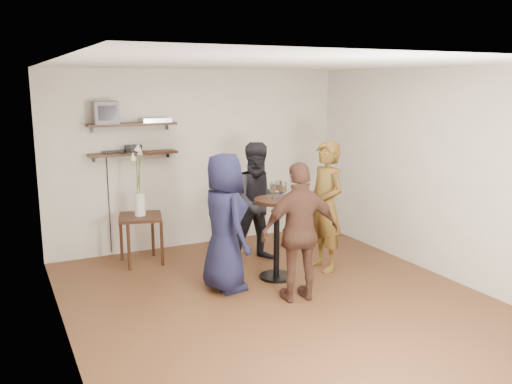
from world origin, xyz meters
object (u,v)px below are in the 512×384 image
drinks_table (277,228)px  radio (133,149)px  person_navy (224,223)px  side_table (141,223)px  crt_monitor (105,113)px  dvd_deck (156,120)px  person_brown (300,232)px  person_dark (259,202)px  person_plaid (326,206)px

drinks_table → radio: bearing=127.6°
person_navy → side_table: bearing=20.8°
crt_monitor → dvd_deck: bearing=0.0°
radio → side_table: (-0.05, -0.41, -0.96)m
drinks_table → person_brown: 0.74m
radio → side_table: 1.05m
side_table → person_dark: size_ratio=0.41×
radio → person_plaid: (2.05, -1.70, -0.67)m
person_plaid → person_navy: person_plaid is taller
person_plaid → person_brown: person_plaid is taller
dvd_deck → side_table: dvd_deck is taller
person_brown → drinks_table: bearing=-90.0°
person_brown → dvd_deck: bearing=-62.5°
crt_monitor → side_table: crt_monitor is taller
crt_monitor → side_table: (0.31, -0.41, -1.46)m
side_table → drinks_table: drinks_table is taller
radio → side_table: radio is taller
radio → person_dark: 1.89m
dvd_deck → person_dark: (1.11, -1.01, -1.08)m
person_plaid → person_brown: 1.10m
person_plaid → person_navy: 1.45m
drinks_table → person_navy: person_navy is taller
crt_monitor → dvd_deck: size_ratio=0.80×
radio → person_brown: size_ratio=0.14×
crt_monitor → radio: (0.36, 0.00, -0.50)m
person_navy → crt_monitor: bearing=23.7°
person_plaid → side_table: bearing=-123.1°
drinks_table → person_dark: size_ratio=0.62×
person_dark → radio: bearing=154.1°
side_table → person_navy: size_ratio=0.41×
dvd_deck → drinks_table: dvd_deck is taller
radio → person_dark: size_ratio=0.13×
radio → drinks_table: (1.32, -1.72, -0.87)m
dvd_deck → side_table: 1.45m
person_dark → person_navy: 1.14m
person_plaid → person_brown: size_ratio=1.08×
side_table → person_dark: person_dark is taller
radio → person_dark: (1.44, -1.01, -0.70)m
person_plaid → person_dark: 0.93m
side_table → person_brown: person_brown is taller
dvd_deck → person_navy: size_ratio=0.25×
crt_monitor → person_plaid: crt_monitor is taller
person_plaid → drinks_table: bearing=-90.0°
dvd_deck → radio: bearing=180.0°
radio → drinks_table: size_ratio=0.22×
crt_monitor → person_navy: bearing=-61.7°
drinks_table → person_plaid: (0.72, 0.02, 0.19)m
person_plaid → person_navy: size_ratio=1.04×
dvd_deck → drinks_table: bearing=-60.0°
radio → person_plaid: person_plaid is taller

